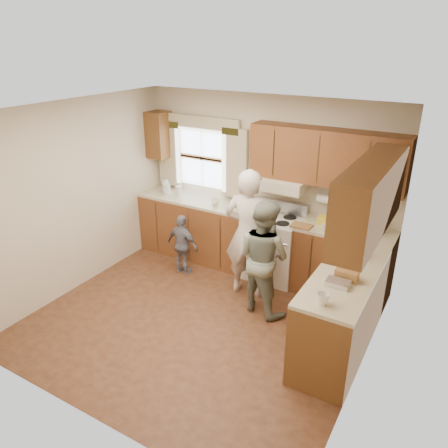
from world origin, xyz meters
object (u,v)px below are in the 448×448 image
Objects in this scene: stove at (273,246)px; woman_right at (263,257)px; child at (183,245)px; woman_left at (248,234)px.

woman_right reaches higher than stove.
child is at bearing 5.43° from woman_right.
woman_right is at bearing 136.23° from woman_left.
stove is 0.91m from woman_right.
child is (-1.15, -0.59, -0.02)m from stove.
stove is 0.72m from woman_left.
woman_left reaches higher than woman_right.
woman_right is 1.63× the size of child.
woman_left is 1.18× the size of woman_right.
stove reaches higher than child.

